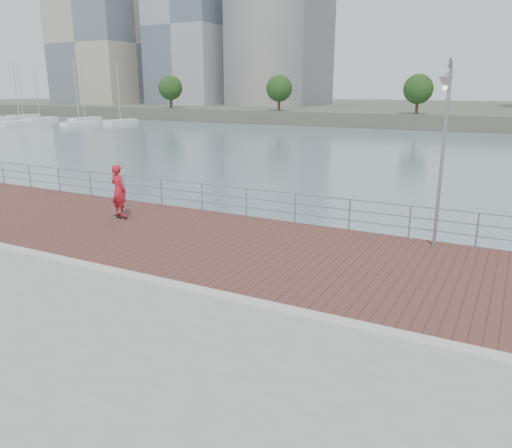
% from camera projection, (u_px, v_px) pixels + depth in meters
% --- Properties ---
extents(water, '(400.00, 400.00, 0.00)m').
position_uv_depth(water, '(219.00, 369.00, 12.52)').
color(water, slate).
rests_on(water, ground).
extents(brick_lane, '(40.00, 6.80, 0.02)m').
position_uv_depth(brick_lane, '(281.00, 253.00, 15.05)').
color(brick_lane, brown).
rests_on(brick_lane, seawall).
extents(curb, '(40.00, 0.40, 0.06)m').
position_uv_depth(curb, '(217.00, 294.00, 11.98)').
color(curb, '#B7B5AD').
rests_on(curb, seawall).
extents(far_shore, '(320.00, 95.00, 2.50)m').
position_uv_depth(far_shore, '(498.00, 112.00, 116.46)').
color(far_shore, '#4C5142').
rests_on(far_shore, ground).
extents(guardrail, '(39.06, 0.06, 1.13)m').
position_uv_depth(guardrail, '(322.00, 208.00, 17.76)').
color(guardrail, '#8C9EA8').
rests_on(guardrail, brick_lane).
extents(street_lamp, '(0.39, 1.14, 5.39)m').
position_uv_depth(street_lamp, '(444.00, 123.00, 14.37)').
color(street_lamp, gray).
rests_on(street_lamp, brick_lane).
extents(skateboard, '(0.72, 0.30, 0.08)m').
position_uv_depth(skateboard, '(121.00, 216.00, 18.96)').
color(skateboard, black).
rests_on(skateboard, brick_lane).
extents(skateboarder, '(0.79, 0.59, 1.96)m').
position_uv_depth(skateboarder, '(119.00, 191.00, 18.69)').
color(skateboarder, red).
rests_on(skateboarder, skateboard).
extents(shoreline_trees, '(109.94, 5.17, 6.89)m').
position_uv_depth(shoreline_trees, '(432.00, 88.00, 79.89)').
color(shoreline_trees, '#473323').
rests_on(shoreline_trees, far_shore).
extents(marina, '(33.25, 20.99, 11.23)m').
position_uv_depth(marina, '(43.00, 120.00, 99.73)').
color(marina, white).
rests_on(marina, water).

